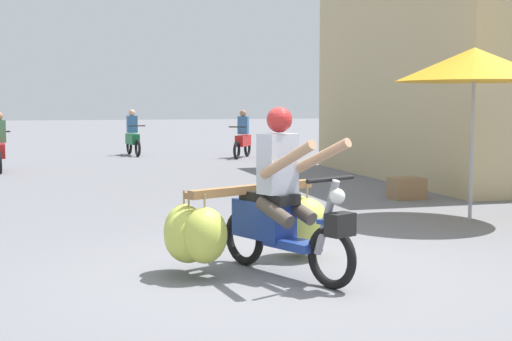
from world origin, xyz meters
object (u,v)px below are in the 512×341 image
(motorbike_main_loaded, at_px, (259,221))
(motorbike_distant_ahead_left, at_px, (133,137))
(motorbike_distant_ahead_right, at_px, (0,148))
(motorbike_distant_far_ahead, at_px, (243,138))
(produce_crate, at_px, (407,188))
(market_umbrella_near_shop, at_px, (474,65))

(motorbike_main_loaded, relative_size, motorbike_distant_ahead_left, 1.17)
(motorbike_distant_ahead_right, relative_size, motorbike_distant_far_ahead, 1.13)
(motorbike_distant_ahead_left, distance_m, motorbike_distant_ahead_right, 5.65)
(motorbike_main_loaded, relative_size, motorbike_distant_ahead_right, 1.17)
(motorbike_distant_ahead_left, bearing_deg, produce_crate, -72.82)
(market_umbrella_near_shop, bearing_deg, motorbike_main_loaded, -150.70)
(motorbike_distant_ahead_left, relative_size, motorbike_distant_far_ahead, 1.13)
(motorbike_distant_ahead_right, distance_m, produce_crate, 9.65)
(motorbike_main_loaded, relative_size, motorbike_distant_far_ahead, 1.32)
(motorbike_distant_ahead_right, distance_m, motorbike_distant_far_ahead, 7.02)
(motorbike_distant_ahead_left, xyz_separation_m, motorbike_distant_far_ahead, (3.01, -1.80, 0.00))
(market_umbrella_near_shop, height_order, produce_crate, market_umbrella_near_shop)
(produce_crate, bearing_deg, motorbike_distant_ahead_left, 107.18)
(motorbike_main_loaded, bearing_deg, motorbike_distant_ahead_left, 88.79)
(market_umbrella_near_shop, bearing_deg, produce_crate, 86.09)
(motorbike_distant_ahead_right, bearing_deg, market_umbrella_near_shop, -52.45)
(motorbike_distant_ahead_left, bearing_deg, market_umbrella_near_shop, -76.06)
(motorbike_distant_ahead_right, relative_size, market_umbrella_near_shop, 0.69)
(motorbike_distant_far_ahead, height_order, market_umbrella_near_shop, market_umbrella_near_shop)
(motorbike_main_loaded, xyz_separation_m, market_umbrella_near_shop, (3.62, 2.03, 1.66))
(motorbike_distant_ahead_left, relative_size, market_umbrella_near_shop, 0.68)
(motorbike_distant_ahead_left, xyz_separation_m, produce_crate, (3.44, -11.13, -0.39))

